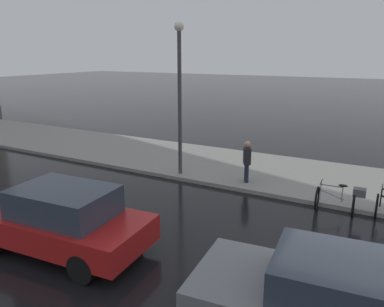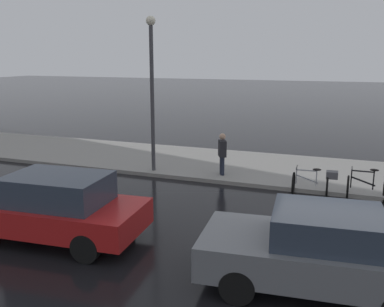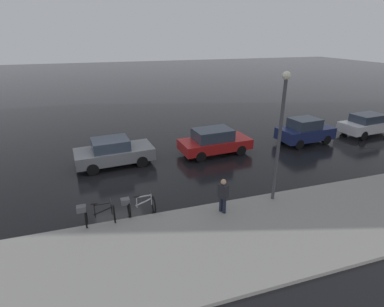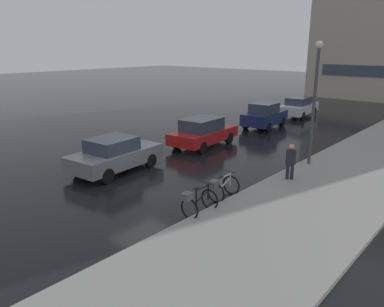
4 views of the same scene
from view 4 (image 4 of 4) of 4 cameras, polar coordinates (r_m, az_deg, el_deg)
ground_plane at (r=15.47m, az=-6.84°, el=-4.48°), size 140.00×140.00×0.00m
sidewalk_kerb at (r=20.91m, az=26.28°, el=-0.41°), size 4.80×60.00×0.14m
bicycle_nearest at (r=12.32m, az=0.77°, el=-7.31°), size 0.74×1.36×1.01m
bicycle_second at (r=13.63m, az=4.53°, el=-5.11°), size 0.79×1.35×0.93m
car_grey at (r=16.90m, az=-11.70°, el=-0.15°), size 2.34×4.41×1.55m
car_red at (r=20.84m, az=1.68°, el=3.30°), size 2.23×4.44×1.59m
car_navy at (r=26.08m, az=10.97°, el=5.70°), size 2.11×3.85×1.72m
car_white at (r=31.03m, az=15.98°, el=6.88°), size 2.15×4.45×1.55m
pedestrian at (r=15.67m, az=14.78°, el=-1.11°), size 0.46×0.39×1.63m
streetlamp at (r=17.58m, az=18.22°, el=8.69°), size 0.33×0.33×5.62m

